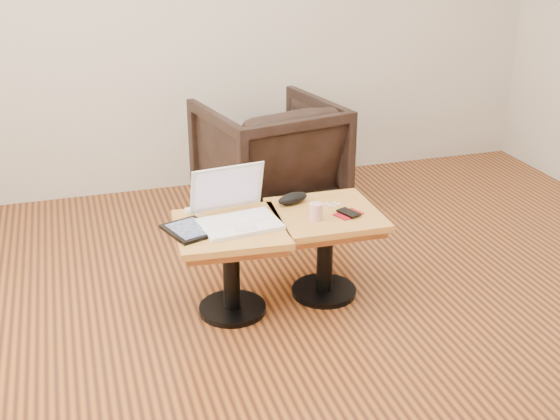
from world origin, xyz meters
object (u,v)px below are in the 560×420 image
object	(u,v)px
side_table_left	(231,248)
side_table_right	(325,233)
striped_cup	(316,211)
armchair	(269,157)
laptop	(236,212)

from	to	relation	value
side_table_left	side_table_right	size ratio (longest dim) A/B	1.05
striped_cup	armchair	world-z (taller)	armchair
side_table_right	armchair	distance (m)	1.11
side_table_left	armchair	xyz separation A→B (m)	(0.52, 1.14, 0.02)
side_table_right	armchair	world-z (taller)	armchair
side_table_left	laptop	world-z (taller)	laptop
side_table_left	striped_cup	distance (m)	0.44
laptop	striped_cup	xyz separation A→B (m)	(0.37, -0.08, -0.01)
laptop	armchair	distance (m)	1.21
laptop	armchair	xyz separation A→B (m)	(0.49, 1.10, -0.14)
side_table_right	striped_cup	bearing A→B (deg)	-136.10
side_table_right	armchair	bearing A→B (deg)	89.03
striped_cup	armchair	bearing A→B (deg)	84.30
side_table_right	striped_cup	xyz separation A→B (m)	(-0.08, -0.07, 0.15)
side_table_right	armchair	xyz separation A→B (m)	(0.04, 1.11, 0.02)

